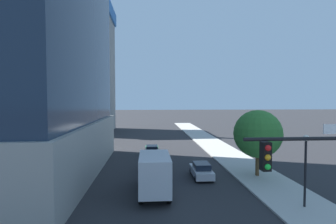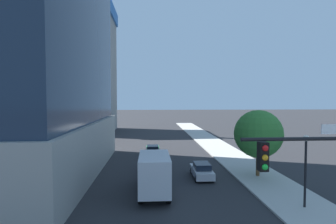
{
  "view_description": "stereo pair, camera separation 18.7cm",
  "coord_description": "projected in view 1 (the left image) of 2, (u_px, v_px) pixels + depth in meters",
  "views": [
    {
      "loc": [
        -2.99,
        -5.51,
        7.7
      ],
      "look_at": [
        -1.33,
        16.84,
        6.67
      ],
      "focal_mm": 28.25,
      "sensor_mm": 36.0,
      "label": 1
    },
    {
      "loc": [
        -2.81,
        -5.52,
        7.7
      ],
      "look_at": [
        -1.33,
        16.84,
        6.67
      ],
      "focal_mm": 28.25,
      "sensor_mm": 36.0,
      "label": 2
    }
  ],
  "objects": [
    {
      "name": "car_silver",
      "position": [
        201.0,
        170.0,
        26.16
      ],
      "size": [
        1.78,
        4.26,
        1.49
      ],
      "color": "#B7B7BC",
      "rests_on": "ground"
    },
    {
      "name": "construction_building",
      "position": [
        84.0,
        63.0,
        64.09
      ],
      "size": [
        14.0,
        14.81,
        38.27
      ],
      "color": "gray",
      "rests_on": "ground"
    },
    {
      "name": "sidewalk",
      "position": [
        258.0,
        176.0,
        26.57
      ],
      "size": [
        4.99,
        120.0,
        0.15
      ],
      "primitive_type": "cube",
      "color": "#B2AFA8",
      "rests_on": "ground"
    },
    {
      "name": "street_tree",
      "position": [
        258.0,
        134.0,
        26.26
      ],
      "size": [
        4.75,
        4.75,
        6.56
      ],
      "color": "brown",
      "rests_on": "sidewalk"
    },
    {
      "name": "car_black",
      "position": [
        153.0,
        164.0,
        28.88
      ],
      "size": [
        1.77,
        4.33,
        1.35
      ],
      "color": "black",
      "rests_on": "ground"
    },
    {
      "name": "box_truck",
      "position": [
        154.0,
        171.0,
        21.56
      ],
      "size": [
        2.4,
        6.89,
        3.36
      ],
      "color": "#1E4799",
      "rests_on": "ground"
    },
    {
      "name": "traffic_light_pole",
      "position": [
        336.0,
        180.0,
        9.83
      ],
      "size": [
        5.57,
        0.48,
        6.66
      ],
      "color": "black",
      "rests_on": "sidewalk"
    },
    {
      "name": "car_green",
      "position": [
        152.0,
        150.0,
        37.15
      ],
      "size": [
        1.82,
        4.19,
        1.42
      ],
      "color": "#1E6638",
      "rests_on": "ground"
    },
    {
      "name": "street_lamp",
      "position": [
        306.0,
        159.0,
        18.55
      ],
      "size": [
        0.44,
        0.44,
        5.09
      ],
      "color": "black",
      "rests_on": "sidewalk"
    }
  ]
}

